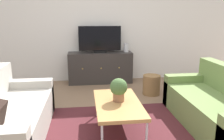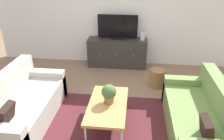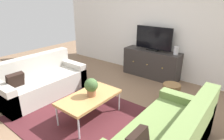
{
  "view_description": "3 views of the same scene",
  "coord_description": "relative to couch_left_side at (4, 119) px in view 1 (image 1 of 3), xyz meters",
  "views": [
    {
      "loc": [
        -0.42,
        -2.81,
        1.53
      ],
      "look_at": [
        0.0,
        0.54,
        0.71
      ],
      "focal_mm": 36.02,
      "sensor_mm": 36.0,
      "label": 1
    },
    {
      "loc": [
        0.38,
        -2.86,
        2.39
      ],
      "look_at": [
        0.0,
        0.54,
        0.71
      ],
      "focal_mm": 35.13,
      "sensor_mm": 36.0,
      "label": 2
    },
    {
      "loc": [
        2.07,
        -2.08,
        2.0
      ],
      "look_at": [
        0.0,
        0.54,
        0.71
      ],
      "focal_mm": 30.94,
      "sensor_mm": 36.0,
      "label": 3
    }
  ],
  "objects": [
    {
      "name": "ground_plane",
      "position": [
        1.43,
        0.1,
        -0.28
      ],
      "size": [
        10.0,
        10.0,
        0.0
      ],
      "primitive_type": "plane",
      "color": "#84664C"
    },
    {
      "name": "potted_plant",
      "position": [
        1.45,
        0.07,
        0.32
      ],
      "size": [
        0.23,
        0.23,
        0.31
      ],
      "color": "#936042",
      "rests_on": "coffee_table"
    },
    {
      "name": "coffee_table",
      "position": [
        1.44,
        0.03,
        0.11
      ],
      "size": [
        0.59,
        1.07,
        0.42
      ],
      "color": "#B7844C",
      "rests_on": "ground_plane"
    },
    {
      "name": "couch_left_side",
      "position": [
        0.0,
        0.0,
        0.0
      ],
      "size": [
        0.83,
        1.78,
        0.82
      ],
      "color": "#B2ADA3",
      "rests_on": "ground_plane"
    },
    {
      "name": "glass_vase",
      "position": [
        1.98,
        2.37,
        0.52
      ],
      "size": [
        0.11,
        0.11,
        0.2
      ],
      "primitive_type": "cylinder",
      "color": "silver",
      "rests_on": "tv_console"
    },
    {
      "name": "wall_back",
      "position": [
        1.43,
        2.65,
        1.07
      ],
      "size": [
        6.4,
        0.12,
        2.7
      ],
      "primitive_type": "cube",
      "color": "white",
      "rests_on": "ground_plane"
    },
    {
      "name": "area_rug",
      "position": [
        1.43,
        -0.05,
        -0.27
      ],
      "size": [
        2.5,
        1.9,
        0.01
      ],
      "primitive_type": "cube",
      "color": "#4C1E23",
      "rests_on": "ground_plane"
    },
    {
      "name": "couch_right_side",
      "position": [
        2.87,
        0.0,
        0.0
      ],
      "size": [
        0.83,
        1.78,
        0.82
      ],
      "color": "olive",
      "rests_on": "ground_plane"
    },
    {
      "name": "tv_console",
      "position": [
        1.37,
        2.37,
        0.07
      ],
      "size": [
        1.45,
        0.47,
        0.7
      ],
      "color": "#332D2B",
      "rests_on": "ground_plane"
    },
    {
      "name": "flat_screen_tv",
      "position": [
        1.37,
        2.39,
        0.72
      ],
      "size": [
        0.96,
        0.16,
        0.6
      ],
      "color": "black",
      "rests_on": "tv_console"
    },
    {
      "name": "wicker_basket",
      "position": [
        2.32,
        1.42,
        -0.08
      ],
      "size": [
        0.34,
        0.34,
        0.39
      ],
      "primitive_type": "cylinder",
      "color": "olive",
      "rests_on": "ground_plane"
    }
  ]
}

